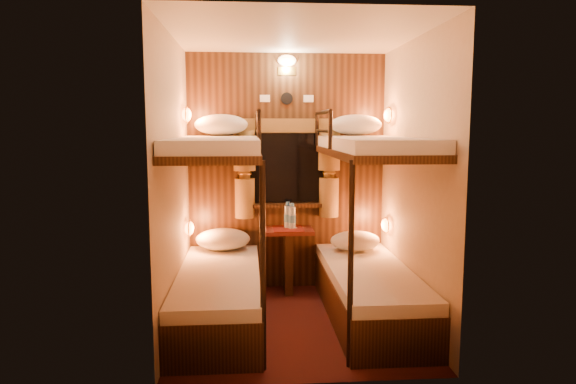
{
  "coord_description": "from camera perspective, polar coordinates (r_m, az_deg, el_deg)",
  "views": [
    {
      "loc": [
        -0.39,
        -4.2,
        1.67
      ],
      "look_at": [
        -0.05,
        0.15,
        1.11
      ],
      "focal_mm": 32.0,
      "sensor_mm": 36.0,
      "label": 1
    }
  ],
  "objects": [
    {
      "name": "back_fixtures",
      "position": [
        5.24,
        -0.12,
        13.58
      ],
      "size": [
        0.54,
        0.09,
        0.48
      ],
      "color": "black",
      "rests_on": "back_panel"
    },
    {
      "name": "bottle_right",
      "position": [
        5.2,
        -0.03,
        -2.75
      ],
      "size": [
        0.08,
        0.08,
        0.27
      ],
      "rotation": [
        0.0,
        0.0,
        -0.23
      ],
      "color": "#99BFE5",
      "rests_on": "table"
    },
    {
      "name": "ceiling",
      "position": [
        4.28,
        0.92,
        17.1
      ],
      "size": [
        2.1,
        2.1,
        0.0
      ],
      "primitive_type": "plane",
      "rotation": [
        3.14,
        0.0,
        0.0
      ],
      "color": "silver",
      "rests_on": "wall_back"
    },
    {
      "name": "sachet_b",
      "position": [
        5.14,
        1.11,
        -4.14
      ],
      "size": [
        0.07,
        0.05,
        0.0
      ],
      "primitive_type": "cube",
      "rotation": [
        0.0,
        0.0,
        0.04
      ],
      "color": "silver",
      "rests_on": "table"
    },
    {
      "name": "pillow_upper_right",
      "position": [
        5.05,
        7.53,
        7.41
      ],
      "size": [
        0.51,
        0.36,
        0.2
      ],
      "primitive_type": "ellipsoid",
      "color": "silver",
      "rests_on": "bunk_right"
    },
    {
      "name": "bunk_right",
      "position": [
        4.53,
        9.04,
        -7.01
      ],
      "size": [
        0.72,
        1.9,
        1.82
      ],
      "color": "black",
      "rests_on": "floor"
    },
    {
      "name": "reading_lamps",
      "position": [
        4.93,
        0.14,
        2.28
      ],
      "size": [
        2.0,
        0.2,
        1.25
      ],
      "color": "orange",
      "rests_on": "wall_left"
    },
    {
      "name": "table",
      "position": [
        5.22,
        0.0,
        -6.64
      ],
      "size": [
        0.5,
        0.34,
        0.66
      ],
      "color": "#561C13",
      "rests_on": "floor"
    },
    {
      "name": "pillow_lower_left",
      "position": [
        5.14,
        -7.24,
        -5.22
      ],
      "size": [
        0.54,
        0.38,
        0.21
      ],
      "primitive_type": "ellipsoid",
      "color": "silver",
      "rests_on": "bunk_left"
    },
    {
      "name": "wall_front",
      "position": [
        3.21,
        2.62,
        -1.15
      ],
      "size": [
        2.4,
        0.0,
        2.4
      ],
      "primitive_type": "plane",
      "rotation": [
        -1.57,
        0.0,
        0.0
      ],
      "color": "#C6B293",
      "rests_on": "floor"
    },
    {
      "name": "wall_right",
      "position": [
        4.45,
        13.83,
        1.0
      ],
      "size": [
        0.0,
        2.4,
        2.4
      ],
      "primitive_type": "plane",
      "rotation": [
        1.57,
        0.0,
        -1.57
      ],
      "color": "#C6B293",
      "rests_on": "floor"
    },
    {
      "name": "wall_back",
      "position": [
        5.28,
        -0.16,
        2.18
      ],
      "size": [
        2.4,
        0.0,
        2.4
      ],
      "primitive_type": "plane",
      "rotation": [
        1.57,
        0.0,
        0.0
      ],
      "color": "#C6B293",
      "rests_on": "floor"
    },
    {
      "name": "bottle_left",
      "position": [
        5.16,
        0.47,
        -2.86
      ],
      "size": [
        0.07,
        0.07,
        0.26
      ],
      "rotation": [
        0.0,
        0.0,
        -0.27
      ],
      "color": "#99BFE5",
      "rests_on": "table"
    },
    {
      "name": "pillow_upper_left",
      "position": [
        5.03,
        -7.44,
        7.43
      ],
      "size": [
        0.51,
        0.37,
        0.2
      ],
      "primitive_type": "ellipsoid",
      "color": "silver",
      "rests_on": "bunk_left"
    },
    {
      "name": "floor",
      "position": [
        4.54,
        0.86,
        -14.33
      ],
      "size": [
        2.1,
        2.1,
        0.0
      ],
      "primitive_type": "plane",
      "color": "#34140E",
      "rests_on": "ground"
    },
    {
      "name": "pillow_lower_right",
      "position": [
        5.12,
        7.46,
        -5.4
      ],
      "size": [
        0.49,
        0.35,
        0.19
      ],
      "primitive_type": "ellipsoid",
      "color": "silver",
      "rests_on": "bunk_right"
    },
    {
      "name": "sachet_a",
      "position": [
        5.19,
        0.55,
        -4.03
      ],
      "size": [
        0.09,
        0.07,
        0.01
      ],
      "primitive_type": "cube",
      "rotation": [
        0.0,
        0.0,
        0.2
      ],
      "color": "silver",
      "rests_on": "table"
    },
    {
      "name": "bunk_left",
      "position": [
        4.42,
        -7.68,
        -7.36
      ],
      "size": [
        0.72,
        1.9,
        1.82
      ],
      "color": "black",
      "rests_on": "floor"
    },
    {
      "name": "curtains",
      "position": [
        5.2,
        -0.1,
        2.8
      ],
      "size": [
        1.1,
        0.22,
        1.0
      ],
      "color": "brown",
      "rests_on": "back_panel"
    },
    {
      "name": "wall_left",
      "position": [
        4.27,
        -12.6,
        0.78
      ],
      "size": [
        0.0,
        2.4,
        2.4
      ],
      "primitive_type": "plane",
      "rotation": [
        1.57,
        0.0,
        1.57
      ],
      "color": "#C6B293",
      "rests_on": "floor"
    },
    {
      "name": "back_panel",
      "position": [
        5.27,
        -0.15,
        2.16
      ],
      "size": [
        2.0,
        0.03,
        2.4
      ],
      "primitive_type": "cube",
      "color": "black",
      "rests_on": "floor"
    },
    {
      "name": "window",
      "position": [
        5.24,
        -0.13,
        1.92
      ],
      "size": [
        1.0,
        0.12,
        0.79
      ],
      "color": "black",
      "rests_on": "back_panel"
    }
  ]
}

